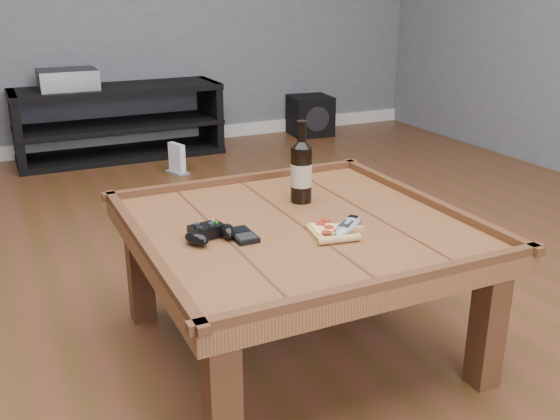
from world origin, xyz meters
name	(u,v)px	position (x,y,z in m)	size (l,w,h in m)	color
ground	(297,347)	(0.00, 0.00, 0.00)	(6.00, 6.00, 0.00)	#4A2E15
baseboard	(115,143)	(0.00, 2.99, 0.05)	(5.00, 0.02, 0.10)	silver
coffee_table	(298,241)	(0.00, 0.00, 0.39)	(1.03, 1.03, 0.48)	#5A3319
media_console	(120,123)	(0.00, 2.75, 0.25)	(1.40, 0.45, 0.50)	black
beer_bottle	(301,170)	(0.10, 0.18, 0.56)	(0.07, 0.07, 0.28)	black
game_controller	(210,233)	(-0.30, -0.01, 0.47)	(0.17, 0.13, 0.05)	black
pizza_slice	(330,231)	(0.05, -0.12, 0.46)	(0.18, 0.25, 0.02)	tan
smartphone	(242,235)	(-0.20, -0.03, 0.46)	(0.07, 0.12, 0.02)	black
remote_control	(348,225)	(0.11, -0.11, 0.46)	(0.18, 0.16, 0.03)	gray
av_receiver	(68,79)	(-0.31, 2.75, 0.56)	(0.37, 0.32, 0.13)	black
subwoofer	(310,115)	(1.54, 2.80, 0.16)	(0.34, 0.34, 0.31)	black
game_console	(177,160)	(0.24, 2.18, 0.09)	(0.13, 0.18, 0.20)	gray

